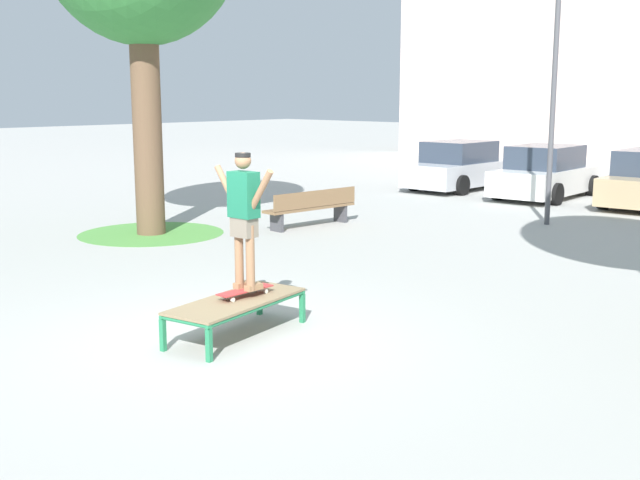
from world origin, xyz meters
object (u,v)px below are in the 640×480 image
park_bench (311,207)px  light_post (556,53)px  car_silver (461,167)px  skateboard (245,291)px  car_white (546,174)px  skater (244,211)px  skate_box (236,303)px

park_bench → light_post: 6.36m
car_silver → skateboard: bearing=-66.3°
car_white → car_silver: bearing=178.0°
skateboard → skater: (-0.00, 0.00, 0.99)m
skater → light_post: bearing=96.7°
skateboard → car_white: (-3.47, 14.49, 0.15)m
light_post → skate_box: bearing=-83.2°
light_post → skateboard: bearing=-83.3°
skate_box → car_white: (-3.50, 14.67, 0.28)m
skateboard → car_white: 14.90m
skater → car_white: bearing=103.5°
park_bench → light_post: size_ratio=0.42×
skate_box → car_white: 15.08m
skate_box → skateboard: 0.22m
skate_box → car_silver: bearing=113.5°
skateboard → car_silver: car_silver is taller
car_silver → park_bench: size_ratio=1.74×
skater → skateboard: bearing=-88.3°
skater → park_bench: (-4.90, 6.30, -1.08)m
car_silver → light_post: size_ratio=0.72×
light_post → car_white: bearing=117.9°
car_white → park_bench: bearing=-99.9°
skate_box → car_silver: 16.11m
skater → park_bench: bearing=127.8°
skateboard → skater: size_ratio=0.48×
car_silver → park_bench: car_silver is taller
car_white → park_bench: (-1.43, -8.19, -0.24)m
skateboard → car_silver: size_ratio=0.19×
park_bench → skateboard: bearing=-52.2°
car_silver → park_bench: 8.43m
skate_box → light_post: 11.02m
skateboard → light_post: 10.82m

